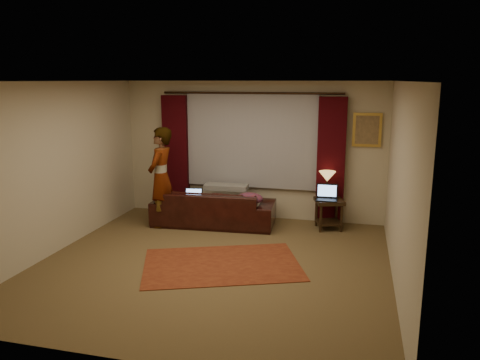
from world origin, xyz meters
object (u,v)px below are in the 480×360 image
object	(u,v)px
laptop_sofa	(193,196)
person	(161,177)
tiffany_lamp	(327,185)
sofa	(214,201)
laptop_table	(327,193)
end_table	(329,214)

from	to	relation	value
laptop_sofa	person	size ratio (longest dim) A/B	0.19
tiffany_lamp	person	bearing A→B (deg)	-167.09
sofa	laptop_sofa	size ratio (longest dim) A/B	6.38
laptop_table	person	xyz separation A→B (m)	(-2.91, -0.47, 0.22)
person	end_table	bearing A→B (deg)	100.76
end_table	person	world-z (taller)	person
laptop_sofa	laptop_table	world-z (taller)	laptop_table
end_table	laptop_table	xyz separation A→B (m)	(-0.04, -0.08, 0.41)
end_table	person	bearing A→B (deg)	-169.48
sofa	laptop_sofa	xyz separation A→B (m)	(-0.34, -0.17, 0.12)
laptop_sofa	sofa	bearing A→B (deg)	16.72
sofa	tiffany_lamp	size ratio (longest dim) A/B	4.62
tiffany_lamp	person	distance (m)	2.98
laptop_table	end_table	bearing A→B (deg)	59.22
sofa	person	bearing A→B (deg)	14.45
sofa	laptop_table	size ratio (longest dim) A/B	5.49
laptop_sofa	person	world-z (taller)	person
sofa	end_table	distance (m)	2.09
laptop_sofa	tiffany_lamp	world-z (taller)	tiffany_lamp
tiffany_lamp	person	size ratio (longest dim) A/B	0.27
laptop_sofa	tiffany_lamp	bearing A→B (deg)	3.33
laptop_sofa	end_table	size ratio (longest dim) A/B	0.64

